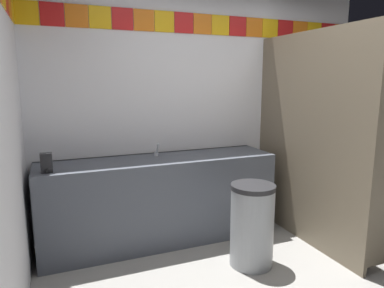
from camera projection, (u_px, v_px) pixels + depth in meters
wall_back at (209, 105)px, 3.77m from camera, size 3.67×0.09×2.59m
vanity_counter at (160, 199)px, 3.40m from camera, size 2.25×0.56×0.83m
faucet_center at (157, 151)px, 3.39m from camera, size 0.04×0.10×0.14m
soap_dispenser at (46, 163)px, 2.80m from camera, size 0.09×0.09×0.16m
stall_divider at (340, 143)px, 3.14m from camera, size 0.92×1.55×2.02m
toilet at (324, 191)px, 4.01m from camera, size 0.39×0.49×0.74m
trash_bin at (252, 225)px, 2.95m from camera, size 0.37×0.37×0.71m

